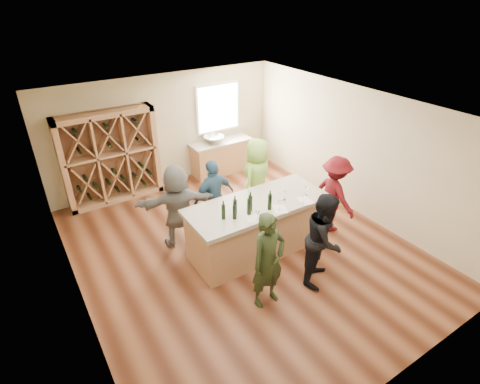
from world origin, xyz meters
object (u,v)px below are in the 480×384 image
sink (214,139)px  wine_bottle_a (223,212)px  tasting_counter_base (257,228)px  wine_bottle_c (235,207)px  wine_bottle_e (250,204)px  person_far_right (257,179)px  person_far_mid (214,197)px  person_far_left (178,206)px  person_near_right (324,239)px  person_server (334,194)px  wine_bottle_f (270,202)px  wine_rack (111,158)px  person_near_left (268,261)px  wine_bottle_d (249,207)px  wine_bottle_b (235,212)px

sink → wine_bottle_a: (-1.78, -3.54, 0.21)m
tasting_counter_base → wine_bottle_c: bearing=-168.3°
tasting_counter_base → wine_bottle_e: (-0.27, -0.15, 0.73)m
sink → person_far_right: 2.35m
wine_bottle_c → person_far_mid: 1.21m
tasting_counter_base → wine_bottle_a: bearing=-171.2°
person_far_left → person_near_right: bearing=142.1°
person_server → person_far_mid: (-2.15, 1.25, -0.01)m
person_far_right → person_far_left: (-1.92, -0.06, -0.04)m
person_far_right → person_far_left: 1.92m
wine_bottle_e → wine_bottle_f: (0.32, -0.15, 0.00)m
wine_rack → person_near_right: wine_rack is taller
wine_rack → wine_bottle_c: 3.78m
wine_bottle_e → person_far_left: bearing=127.5°
wine_rack → person_near_left: 4.84m
wine_bottle_a → wine_bottle_c: bearing=2.0°
wine_bottle_c → person_far_left: 1.34m
tasting_counter_base → person_near_left: (-0.65, -1.22, 0.34)m
tasting_counter_base → person_far_left: person_far_left is taller
wine_bottle_d → person_near_left: bearing=-106.7°
wine_bottle_e → person_far_mid: size_ratio=0.18×
person_far_right → person_far_left: person_far_right is taller
sink → person_near_left: bearing=-109.3°
person_far_mid → wine_bottle_f: person_far_mid is taller
wine_rack → tasting_counter_base: 3.93m
wine_rack → wine_bottle_e: (1.45, -3.64, 0.13)m
person_server → wine_bottle_e: bearing=90.7°
person_far_right → sink: bearing=-119.1°
sink → wine_bottle_f: bearing=-104.0°
person_server → person_far_left: bearing=69.9°
wine_bottle_b → person_far_mid: (0.27, 1.23, -0.40)m
person_far_right → person_server: bearing=104.5°
wine_bottle_b → wine_bottle_f: bearing=-6.5°
wine_bottle_c → wine_bottle_a: bearing=-178.0°
wine_bottle_e → person_near_right: size_ratio=0.17×
person_near_left → wine_bottle_f: 1.22m
wine_bottle_c → person_far_right: size_ratio=0.16×
wine_bottle_e → person_near_left: person_near_left is taller
sink → wine_bottle_e: 3.79m
wine_rack → tasting_counter_base: wine_rack is taller
wine_bottle_e → wine_bottle_f: 0.35m
person_near_right → person_far_left: size_ratio=0.99×
wine_rack → person_far_mid: 2.83m
person_near_left → wine_bottle_a: bearing=95.1°
person_far_mid → wine_bottle_c: bearing=73.3°
wine_bottle_a → person_far_right: person_far_right is taller
person_near_right → person_far_right: bearing=51.0°
wine_rack → sink: wine_rack is taller
wine_rack → person_near_left: (1.08, -4.71, -0.26)m
wine_bottle_a → person_near_right: person_near_right is taller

